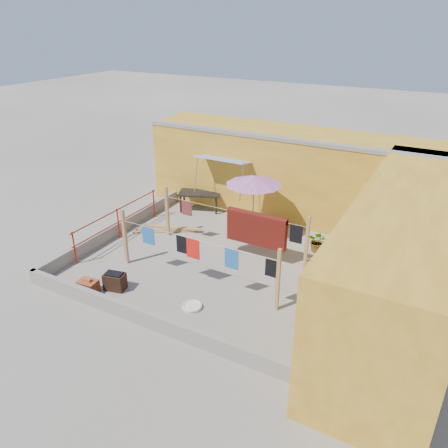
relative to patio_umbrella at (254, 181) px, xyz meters
The scene contains 21 objects.
ground 2.98m from the patio_umbrella, 92.95° to the right, with size 80.00×80.00×0.00m, color #9E998E.
wall_back 2.59m from the patio_umbrella, 81.31° to the left, with size 11.00×3.27×3.21m.
wall_right 5.55m from the patio_umbrella, 23.04° to the right, with size 2.40×9.00×3.20m, color gold.
parapet_front 6.03m from the patio_umbrella, 91.11° to the right, with size 8.30×0.16×0.44m, color gray.
parapet_left 5.06m from the patio_umbrella, 152.69° to the right, with size 0.16×7.30×0.44m, color gray.
red_railing 4.80m from the patio_umbrella, 149.17° to the right, with size 0.05×4.20×1.10m.
clothesline_rig 1.99m from the patio_umbrella, 68.41° to the right, with size 5.09×2.35×1.80m.
patio_umbrella is the anchor object (origin of this frame).
outdoor_table 3.28m from the patio_umbrella, 159.63° to the left, with size 1.78×1.32×0.75m.
brick_stack 6.19m from the patio_umbrella, 114.79° to the right, with size 0.56×0.43×0.46m.
lumber_pile 3.62m from the patio_umbrella, 157.85° to the right, with size 2.24×1.34×0.15m.
brazier 5.54m from the patio_umbrella, 111.96° to the right, with size 0.64×0.50×0.52m.
white_basin 5.01m from the patio_umbrella, 84.79° to the right, with size 0.53×0.53×0.09m.
water_jug_a 4.23m from the patio_umbrella, 18.92° to the right, with size 0.24×0.24×0.38m.
water_jug_b 3.38m from the patio_umbrella, 15.78° to the right, with size 0.22×0.22×0.35m.
green_hose 3.97m from the patio_umbrella, ahead, with size 0.55×0.55×0.08m.
plant_back_a 2.89m from the patio_umbrella, ahead, with size 0.65×0.56×0.72m, color #215719.
plant_back_b 3.57m from the patio_umbrella, 19.20° to the left, with size 0.40×0.40×0.72m, color #215719.
plant_right_a 3.80m from the patio_umbrella, 18.60° to the right, with size 0.47×0.32×0.89m, color #215719.
plant_right_b 5.07m from the patio_umbrella, 41.58° to the right, with size 0.44×0.35×0.80m, color #215719.
plant_right_c 6.03m from the patio_umbrella, 51.52° to the right, with size 0.53×0.46×0.59m, color #215719.
Camera 1 is at (5.81, -10.29, 6.94)m, focal length 35.00 mm.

